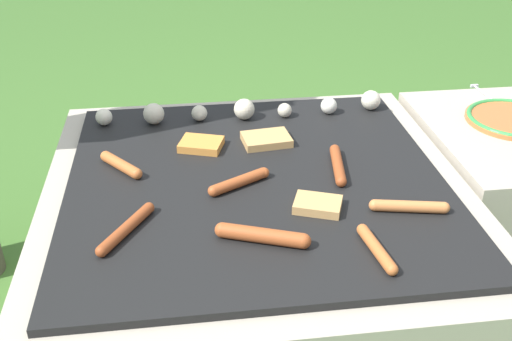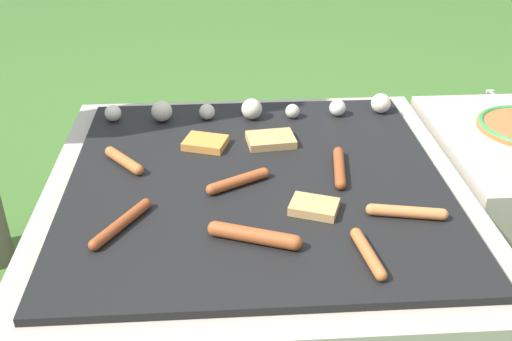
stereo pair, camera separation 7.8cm
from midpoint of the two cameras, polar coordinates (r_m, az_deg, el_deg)
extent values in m
plane|color=#3D6628|center=(1.62, 1.40, -12.17)|extent=(14.00, 14.00, 0.00)
cube|color=#A89E8C|center=(1.51, 1.48, -7.15)|extent=(0.99, 0.99, 0.36)
cube|color=black|center=(1.40, 1.58, -1.05)|extent=(0.87, 0.87, 0.02)
cylinder|color=#B7602D|center=(1.47, -11.01, 0.92)|extent=(0.10, 0.11, 0.03)
sphere|color=#B7602D|center=(1.42, -9.63, 0.03)|extent=(0.03, 0.03, 0.03)
sphere|color=#B7602D|center=(1.52, -12.29, 1.75)|extent=(0.03, 0.03, 0.03)
cylinder|color=#A34C23|center=(1.36, -0.07, -1.03)|extent=(0.13, 0.09, 0.03)
sphere|color=#A34C23|center=(1.39, 2.35, -0.24)|extent=(0.03, 0.03, 0.03)
sphere|color=#A34C23|center=(1.33, -2.61, -1.85)|extent=(0.03, 0.03, 0.03)
cylinder|color=#A34C23|center=(1.18, 1.71, -6.24)|extent=(0.16, 0.09, 0.03)
sphere|color=#A34C23|center=(1.20, -2.07, -5.58)|extent=(0.03, 0.03, 0.03)
sphere|color=#A34C23|center=(1.17, 5.60, -6.90)|extent=(0.03, 0.03, 0.03)
cylinder|color=#C6753D|center=(1.31, 15.83, -3.85)|extent=(0.15, 0.05, 0.03)
sphere|color=#C6753D|center=(1.32, 18.96, -4.01)|extent=(0.03, 0.03, 0.03)
sphere|color=#C6753D|center=(1.30, 12.65, -3.66)|extent=(0.03, 0.03, 0.03)
cylinder|color=#93421E|center=(1.43, 9.48, 0.26)|extent=(0.05, 0.16, 0.03)
sphere|color=#93421E|center=(1.37, 9.67, -1.34)|extent=(0.03, 0.03, 0.03)
sphere|color=#93421E|center=(1.50, 9.31, 1.72)|extent=(0.03, 0.03, 0.03)
cylinder|color=#93421E|center=(1.25, -10.97, -5.00)|extent=(0.11, 0.15, 0.02)
sphere|color=#93421E|center=(1.20, -13.37, -6.95)|extent=(0.02, 0.02, 0.02)
sphere|color=#93421E|center=(1.30, -8.77, -3.19)|extent=(0.02, 0.02, 0.02)
cylinder|color=#B7602D|center=(1.17, 12.50, -7.74)|extent=(0.04, 0.13, 0.02)
sphere|color=#B7602D|center=(1.13, 13.79, -9.69)|extent=(0.02, 0.02, 0.02)
sphere|color=#B7602D|center=(1.22, 11.33, -5.94)|extent=(0.02, 0.02, 0.02)
cube|color=tan|center=(1.55, 2.86, 2.92)|extent=(0.13, 0.10, 0.02)
cube|color=#D18438|center=(1.53, -3.41, 2.63)|extent=(0.12, 0.11, 0.02)
cube|color=tan|center=(1.29, 7.27, -3.48)|extent=(0.12, 0.10, 0.02)
sphere|color=beige|center=(1.70, -12.20, 5.36)|extent=(0.05, 0.05, 0.05)
sphere|color=beige|center=(1.68, -7.65, 5.61)|extent=(0.06, 0.06, 0.06)
sphere|color=beige|center=(1.68, -3.36, 5.60)|extent=(0.04, 0.04, 0.04)
sphere|color=beige|center=(1.67, 0.93, 5.87)|extent=(0.06, 0.06, 0.06)
sphere|color=beige|center=(1.69, 4.82, 5.64)|extent=(0.04, 0.04, 0.04)
sphere|color=silver|center=(1.72, 9.06, 5.90)|extent=(0.05, 0.05, 0.05)
sphere|color=beige|center=(1.76, 13.05, 6.25)|extent=(0.06, 0.06, 0.06)
cylinder|color=silver|center=(1.93, 23.74, 5.76)|extent=(0.02, 0.20, 0.01)
cube|color=silver|center=(2.01, 22.45, 6.97)|extent=(0.02, 0.01, 0.01)
camera|label=1|loc=(0.04, -88.40, 0.93)|focal=42.00mm
camera|label=2|loc=(0.04, 91.60, -0.93)|focal=42.00mm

